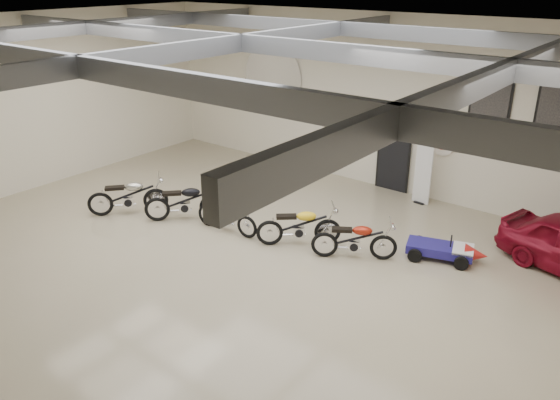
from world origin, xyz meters
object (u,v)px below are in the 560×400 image
Objects in this scene: motorcycle_black at (184,201)px; go_kart at (447,247)px; motorcycle_red at (354,239)px; motorcycle_silver at (128,195)px; motorcycle_gold at (227,215)px; banner_stand at (423,172)px; motorcycle_yellow at (299,225)px.

motorcycle_black reaches higher than go_kart.
motorcycle_red is 2.08m from go_kart.
motorcycle_silver reaches higher than motorcycle_black.
motorcycle_black reaches higher than motorcycle_red.
motorcycle_silver is 6.20m from motorcycle_red.
motorcycle_gold is 3.28m from motorcycle_red.
banner_stand is 0.94× the size of motorcycle_yellow.
motorcycle_black is 1.13× the size of motorcycle_gold.
motorcycle_red is at bearing -82.26° from banner_stand.
motorcycle_gold is (2.81, 0.82, -0.07)m from motorcycle_silver.
motorcycle_red is (1.38, 0.21, -0.02)m from motorcycle_yellow.
motorcycle_gold is 5.26m from go_kart.
motorcycle_silver is 1.16× the size of go_kart.
banner_stand reaches higher than motorcycle_red.
go_kart is at bearing -50.08° from banner_stand.
motorcycle_silver is at bearing -131.51° from banner_stand.
banner_stand is 6.51m from motorcycle_black.
motorcycle_black is at bearing -23.82° from motorcycle_silver.
banner_stand reaches higher than motorcycle_gold.
motorcycle_yellow is at bearing -34.36° from motorcycle_black.
motorcycle_black is 6.59m from go_kart.
motorcycle_black is 1.07× the size of motorcycle_red.
motorcycle_red reaches higher than go_kart.
motorcycle_red is at bearing -34.29° from motorcycle_silver.
motorcycle_silver is 1.02× the size of motorcycle_black.
motorcycle_black reaches higher than motorcycle_yellow.
motorcycle_yellow is (3.18, 0.67, -0.01)m from motorcycle_black.
motorcycle_red is (6.00, 1.57, -0.04)m from motorcycle_silver.
motorcycle_silver reaches higher than motorcycle_yellow.
banner_stand is 5.57m from motorcycle_gold.
motorcycle_black reaches higher than motorcycle_gold.
banner_stand reaches higher than motorcycle_silver.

